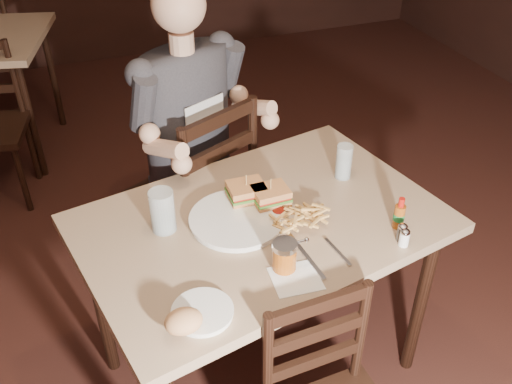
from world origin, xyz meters
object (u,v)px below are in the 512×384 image
object	(u,v)px
glass_left	(163,211)
hot_sauce	(400,213)
chair_far	(192,194)
diner	(192,100)
syrup_dispenser	(284,256)
side_plate	(203,313)
dinner_plate	(237,220)
glass_right	(344,162)
main_table	(261,238)

from	to	relation	value
glass_left	hot_sauce	distance (m)	0.77
chair_far	diner	world-z (taller)	diner
syrup_dispenser	side_plate	bearing A→B (deg)	-173.42
glass_left	dinner_plate	bearing A→B (deg)	-12.47
glass_right	hot_sauce	bearing A→B (deg)	-84.42
glass_left	side_plate	world-z (taller)	glass_left
chair_far	syrup_dispenser	xyz separation A→B (m)	(0.07, -0.86, 0.34)
main_table	glass_left	size ratio (longest dim) A/B	8.93
dinner_plate	chair_far	bearing A→B (deg)	90.91
glass_left	syrup_dispenser	bearing A→B (deg)	-46.49
chair_far	diner	distance (m)	0.48
chair_far	dinner_plate	distance (m)	0.67
glass_right	side_plate	size ratio (longest dim) A/B	0.79
glass_left	side_plate	size ratio (longest dim) A/B	0.88
chair_far	diner	size ratio (longest dim) A/B	1.04
side_plate	dinner_plate	bearing A→B (deg)	57.95
chair_far	side_plate	world-z (taller)	chair_far
glass_right	hot_sauce	distance (m)	0.33
glass_right	chair_far	bearing A→B (deg)	134.30
dinner_plate	side_plate	bearing A→B (deg)	-122.05
main_table	dinner_plate	xyz separation A→B (m)	(-0.08, 0.01, 0.09)
syrup_dispenser	side_plate	size ratio (longest dim) A/B	0.59
glass_left	chair_far	bearing A→B (deg)	67.79
hot_sauce	syrup_dispenser	bearing A→B (deg)	-173.03
dinner_plate	hot_sauce	distance (m)	0.54
hot_sauce	glass_right	bearing A→B (deg)	95.58
dinner_plate	glass_left	bearing A→B (deg)	167.53
dinner_plate	syrup_dispenser	size ratio (longest dim) A/B	3.10
main_table	chair_far	size ratio (longest dim) A/B	1.37
main_table	hot_sauce	distance (m)	0.47
diner	syrup_dispenser	bearing A→B (deg)	-111.15
diner	glass_right	world-z (taller)	diner
dinner_plate	side_plate	size ratio (longest dim) A/B	1.83
main_table	side_plate	distance (m)	0.46
diner	hot_sauce	world-z (taller)	diner
diner	glass_left	size ratio (longest dim) A/B	6.22
main_table	glass_left	xyz separation A→B (m)	(-0.32, 0.06, 0.16)
main_table	diner	size ratio (longest dim) A/B	1.43
main_table	diner	distance (m)	0.64
dinner_plate	hot_sauce	bearing A→B (deg)	-22.94
dinner_plate	glass_right	world-z (taller)	glass_right
hot_sauce	dinner_plate	bearing A→B (deg)	157.06
diner	side_plate	distance (m)	0.96
side_plate	chair_far	bearing A→B (deg)	77.53
glass_left	syrup_dispenser	size ratio (longest dim) A/B	1.49
glass_right	side_plate	world-z (taller)	glass_right
chair_far	diner	bearing A→B (deg)	90.00
main_table	glass_left	bearing A→B (deg)	168.48
hot_sauce	syrup_dispenser	distance (m)	0.43
side_plate	diner	bearing A→B (deg)	75.77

